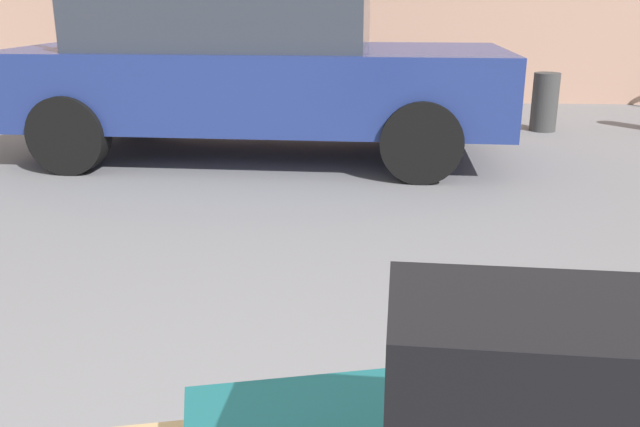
{
  "coord_description": "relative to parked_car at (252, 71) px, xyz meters",
  "views": [
    {
      "loc": [
        0.15,
        -0.93,
        1.38
      ],
      "look_at": [
        0.0,
        1.2,
        0.69
      ],
      "focal_mm": 37.75,
      "sensor_mm": 36.0,
      "label": 1
    }
  ],
  "objects": [
    {
      "name": "parked_car",
      "position": [
        0.0,
        0.0,
        0.0
      ],
      "size": [
        4.35,
        2.02,
        1.42
      ],
      "color": "navy",
      "rests_on": "ground_plane"
    },
    {
      "name": "bollard_kerb_near",
      "position": [
        2.94,
        1.36,
        -0.45
      ],
      "size": [
        0.28,
        0.28,
        0.62
      ],
      "primitive_type": "cylinder",
      "color": "#383838",
      "rests_on": "ground_plane"
    }
  ]
}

